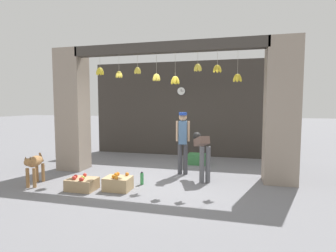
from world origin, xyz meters
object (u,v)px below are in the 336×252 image
(fruit_crate_apples, at_px, (82,184))
(produce_box_green, at_px, (198,159))
(water_bottle, at_px, (142,179))
(worker_stooping, at_px, (202,150))
(fruit_crate_oranges, at_px, (118,183))
(wall_clock, at_px, (181,91))
(shopkeeper, at_px, (183,138))
(dog, at_px, (34,164))

(fruit_crate_apples, height_order, produce_box_green, produce_box_green)
(fruit_crate_apples, xyz_separation_m, water_bottle, (1.08, 0.64, 0.00))
(worker_stooping, relative_size, water_bottle, 3.84)
(worker_stooping, relative_size, fruit_crate_oranges, 2.00)
(produce_box_green, distance_m, water_bottle, 2.42)
(fruit_crate_apples, height_order, wall_clock, wall_clock)
(produce_box_green, bearing_deg, shopkeeper, -100.48)
(shopkeeper, distance_m, fruit_crate_oranges, 2.00)
(water_bottle, bearing_deg, worker_stooping, 28.91)
(fruit_crate_oranges, xyz_separation_m, wall_clock, (0.54, 3.90, 2.06))
(fruit_crate_oranges, height_order, wall_clock, wall_clock)
(dog, relative_size, fruit_crate_oranges, 1.54)
(shopkeeper, xyz_separation_m, produce_box_green, (0.22, 1.18, -0.75))
(dog, relative_size, water_bottle, 2.96)
(dog, xyz_separation_m, worker_stooping, (3.48, 1.27, 0.24))
(fruit_crate_oranges, distance_m, fruit_crate_apples, 0.74)
(fruit_crate_oranges, distance_m, wall_clock, 4.44)
(dog, bearing_deg, fruit_crate_apples, 70.62)
(fruit_crate_apples, bearing_deg, produce_box_green, 55.13)
(produce_box_green, height_order, wall_clock, wall_clock)
(dog, bearing_deg, produce_box_green, 114.43)
(shopkeeper, relative_size, wall_clock, 5.66)
(fruit_crate_apples, relative_size, water_bottle, 2.09)
(fruit_crate_oranges, relative_size, water_bottle, 1.92)
(dog, bearing_deg, worker_stooping, 92.83)
(worker_stooping, relative_size, wall_clock, 3.88)
(water_bottle, bearing_deg, produce_box_green, 67.50)
(dog, xyz_separation_m, water_bottle, (2.25, 0.59, -0.34))
(shopkeeper, distance_m, wall_clock, 2.75)
(dog, height_order, produce_box_green, dog)
(fruit_crate_oranges, bearing_deg, worker_stooping, 36.02)
(worker_stooping, xyz_separation_m, fruit_crate_oranges, (-1.58, -1.15, -0.57))
(fruit_crate_apples, relative_size, wall_clock, 2.11)
(dog, distance_m, fruit_crate_oranges, 1.93)
(fruit_crate_oranges, height_order, fruit_crate_apples, fruit_crate_oranges)
(fruit_crate_oranges, height_order, produce_box_green, fruit_crate_oranges)
(shopkeeper, distance_m, water_bottle, 1.48)
(produce_box_green, bearing_deg, fruit_crate_apples, -124.87)
(dog, xyz_separation_m, produce_box_green, (3.17, 2.83, -0.31))
(wall_clock, bearing_deg, fruit_crate_oranges, -97.96)
(wall_clock, bearing_deg, water_bottle, -93.24)
(shopkeeper, xyz_separation_m, wall_clock, (-0.51, 2.37, 1.29))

